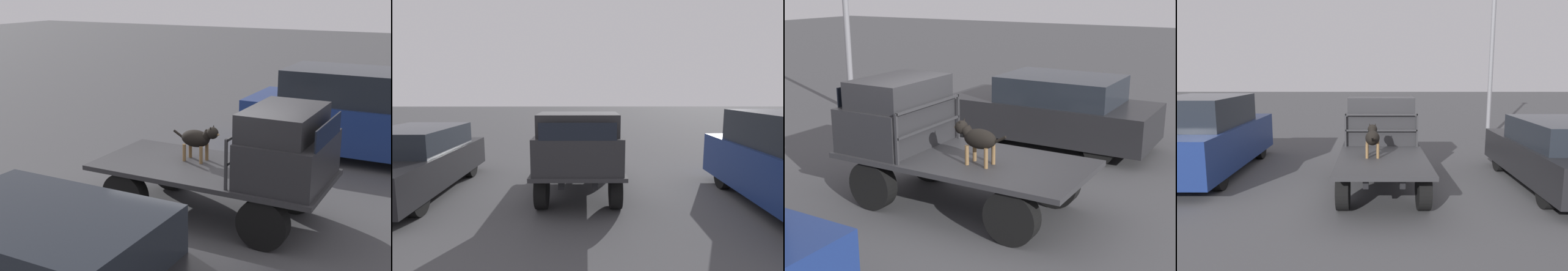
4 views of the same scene
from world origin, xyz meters
The scene contains 6 objects.
ground_plane centered at (0.00, 0.00, 0.00)m, with size 80.00×80.00×0.00m, color #474749.
flatbed_truck centered at (0.00, 0.00, 0.61)m, with size 3.95×1.84×0.85m.
truck_cab centered at (1.29, 0.00, 1.39)m, with size 1.21×1.72×1.14m.
truck_headboard centered at (0.65, 0.00, 1.36)m, with size 0.04×1.72×0.78m.
dog centered at (-0.34, 0.21, 1.25)m, with size 0.90×0.30×0.67m.
parked_sedan centered at (0.17, -3.94, 0.79)m, with size 4.49×1.89×1.56m.
Camera 2 is at (7.34, 0.13, 2.43)m, focal length 28.00 mm.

